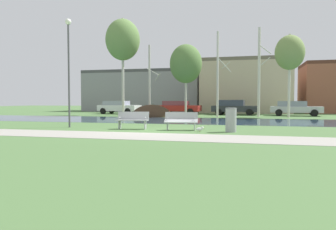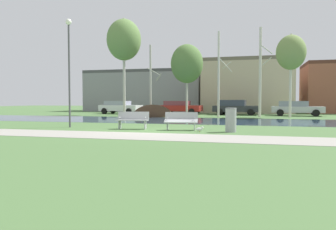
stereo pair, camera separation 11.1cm
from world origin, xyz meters
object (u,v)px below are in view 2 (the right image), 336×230
object	(u,v)px
bench_left	(133,120)
parked_wagon_fourth_silver	(296,108)
seagull	(200,129)
parked_hatch_third_dark	(235,107)
parked_van_nearest_white	(120,107)
parked_sedan_second_red	(179,107)
streetlamp	(69,56)
trash_bin	(231,120)
bench_right	(181,120)

from	to	relation	value
bench_left	parked_wagon_fourth_silver	bearing A→B (deg)	60.17
seagull	parked_hatch_third_dark	world-z (taller)	parked_hatch_third_dark
parked_wagon_fourth_silver	bench_left	bearing A→B (deg)	-119.83
seagull	parked_van_nearest_white	xyz separation A→B (m)	(-11.65, 17.95, 0.63)
parked_sedan_second_red	seagull	bearing A→B (deg)	-74.60
parked_van_nearest_white	parked_wagon_fourth_silver	bearing A→B (deg)	-0.67
parked_hatch_third_dark	seagull	bearing A→B (deg)	-92.06
streetlamp	parked_wagon_fourth_silver	xyz separation A→B (m)	(13.47, 16.99, -3.05)
seagull	parked_sedan_second_red	world-z (taller)	parked_sedan_second_red
parked_van_nearest_white	parked_wagon_fourth_silver	distance (m)	17.97
bench_left	trash_bin	xyz separation A→B (m)	(4.88, -0.34, 0.10)
seagull	parked_van_nearest_white	distance (m)	21.40
bench_right	parked_hatch_third_dark	distance (m)	17.74
trash_bin	seagull	distance (m)	1.47
parked_van_nearest_white	parked_sedan_second_red	distance (m)	6.53
streetlamp	parked_sedan_second_red	bearing A→B (deg)	83.78
bench_right	trash_bin	distance (m)	2.41
parked_van_nearest_white	parked_hatch_third_dark	world-z (taller)	parked_hatch_third_dark
bench_right	parked_sedan_second_red	size ratio (longest dim) A/B	0.35
trash_bin	seagull	size ratio (longest dim) A/B	2.77
bench_left	parked_hatch_third_dark	xyz separation A→B (m)	(4.16, 17.66, 0.31)
parked_van_nearest_white	parked_sedan_second_red	world-z (taller)	parked_van_nearest_white
trash_bin	parked_van_nearest_white	distance (m)	21.96
parked_hatch_third_dark	parked_wagon_fourth_silver	size ratio (longest dim) A/B	0.98
parked_wagon_fourth_silver	parked_sedan_second_red	bearing A→B (deg)	174.77
parked_van_nearest_white	bench_left	bearing A→B (deg)	-64.84
seagull	parked_hatch_third_dark	xyz separation A→B (m)	(0.66, 18.26, 0.66)
seagull	streetlamp	bearing A→B (deg)	174.01
seagull	parked_hatch_third_dark	bearing A→B (deg)	87.94
trash_bin	seagull	xyz separation A→B (m)	(-1.38, -0.26, -0.44)
bench_left	streetlamp	size ratio (longest dim) A/B	0.29
bench_left	parked_van_nearest_white	xyz separation A→B (m)	(-8.15, 17.34, 0.29)
streetlamp	parked_van_nearest_white	bearing A→B (deg)	104.67
bench_left	seagull	size ratio (longest dim) A/B	4.17
streetlamp	parked_hatch_third_dark	distance (m)	19.41
parked_sedan_second_red	bench_right	bearing A→B (deg)	-77.09
trash_bin	parked_sedan_second_red	bearing A→B (deg)	109.48
parked_van_nearest_white	parked_hatch_third_dark	distance (m)	12.31
streetlamp	parked_sedan_second_red	world-z (taller)	streetlamp
bench_right	parked_van_nearest_white	size ratio (longest dim) A/B	0.36
parked_hatch_third_dark	trash_bin	bearing A→B (deg)	-87.71
bench_right	parked_wagon_fourth_silver	xyz separation A→B (m)	(7.33, 17.13, 0.28)
bench_left	trash_bin	bearing A→B (deg)	-3.98
streetlamp	bench_right	bearing A→B (deg)	-1.35
bench_right	parked_sedan_second_red	xyz separation A→B (m)	(-4.17, 18.19, 0.28)
streetlamp	parked_van_nearest_white	size ratio (longest dim) A/B	1.25
bench_right	bench_left	bearing A→B (deg)	180.00
trash_bin	parked_wagon_fourth_silver	bearing A→B (deg)	74.19
bench_right	parked_wagon_fourth_silver	bearing A→B (deg)	66.83
bench_left	parked_wagon_fourth_silver	xyz separation A→B (m)	(9.83, 17.13, 0.28)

